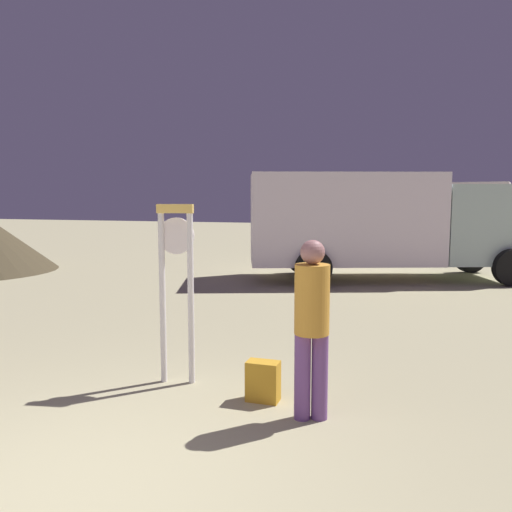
# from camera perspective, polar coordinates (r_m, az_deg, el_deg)

# --- Properties ---
(ground_plane) EXTENTS (80.00, 80.00, 0.00)m
(ground_plane) POSITION_cam_1_polar(r_m,az_deg,el_deg) (4.18, -21.30, -24.17)
(ground_plane) COLOR tan
(standing_clock) EXTENTS (0.42, 0.17, 2.04)m
(standing_clock) POSITION_cam_1_polar(r_m,az_deg,el_deg) (5.78, -8.96, -2.06)
(standing_clock) COLOR white
(standing_clock) RESTS_ON ground_plane
(person_near_clock) EXTENTS (0.33, 0.33, 1.72)m
(person_near_clock) POSITION_cam_1_polar(r_m,az_deg,el_deg) (4.82, 6.30, -7.22)
(person_near_clock) COLOR #73488A
(person_near_clock) RESTS_ON ground_plane
(backpack) EXTENTS (0.34, 0.24, 0.42)m
(backpack) POSITION_cam_1_polar(r_m,az_deg,el_deg) (5.44, 0.82, -13.93)
(backpack) COLOR gold
(backpack) RESTS_ON ground_plane
(box_truck_near) EXTENTS (7.15, 4.47, 2.74)m
(box_truck_near) POSITION_cam_1_polar(r_m,az_deg,el_deg) (13.55, 12.99, 3.89)
(box_truck_near) COLOR white
(box_truck_near) RESTS_ON ground_plane
(box_truck_far) EXTENTS (7.53, 3.58, 2.75)m
(box_truck_far) POSITION_cam_1_polar(r_m,az_deg,el_deg) (22.48, 17.81, 4.71)
(box_truck_far) COLOR silver
(box_truck_far) RESTS_ON ground_plane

